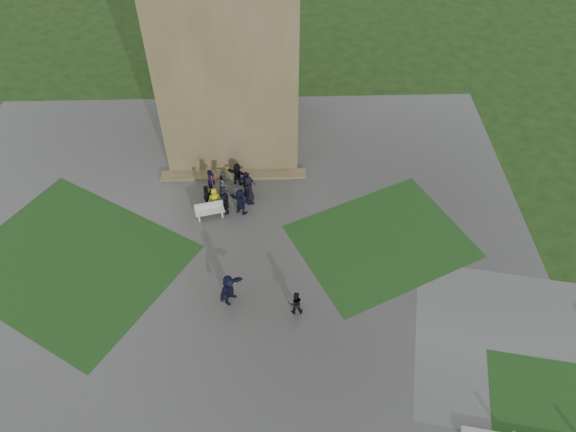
{
  "coord_description": "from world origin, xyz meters",
  "views": [
    {
      "loc": [
        2.67,
        -15.28,
        23.9
      ],
      "look_at": [
        3.27,
        5.98,
        1.2
      ],
      "focal_mm": 35.0,
      "sensor_mm": 36.0,
      "label": 1
    }
  ],
  "objects_px": {
    "bench": "(210,210)",
    "pedestrian_near": "(296,303)",
    "pedestrian_mid": "(229,289)",
    "tower": "(225,6)"
  },
  "relations": [
    {
      "from": "tower",
      "to": "pedestrian_mid",
      "type": "xyz_separation_m",
      "value": [
        0.19,
        -13.69,
        -8.04
      ]
    },
    {
      "from": "pedestrian_mid",
      "to": "pedestrian_near",
      "type": "relative_size",
      "value": 1.24
    },
    {
      "from": "bench",
      "to": "pedestrian_near",
      "type": "distance_m",
      "value": 8.2
    },
    {
      "from": "pedestrian_mid",
      "to": "tower",
      "type": "bearing_deg",
      "value": 34.67
    },
    {
      "from": "bench",
      "to": "pedestrian_near",
      "type": "height_order",
      "value": "pedestrian_near"
    },
    {
      "from": "pedestrian_mid",
      "to": "pedestrian_near",
      "type": "height_order",
      "value": "pedestrian_mid"
    },
    {
      "from": "tower",
      "to": "pedestrian_near",
      "type": "height_order",
      "value": "tower"
    },
    {
      "from": "tower",
      "to": "pedestrian_mid",
      "type": "relative_size",
      "value": 9.62
    },
    {
      "from": "bench",
      "to": "pedestrian_mid",
      "type": "xyz_separation_m",
      "value": [
        1.41,
        -5.89,
        0.44
      ]
    },
    {
      "from": "tower",
      "to": "pedestrian_near",
      "type": "bearing_deg",
      "value": -76.5
    }
  ]
}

